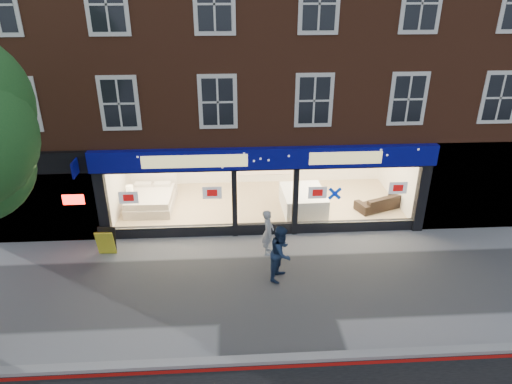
{
  "coord_description": "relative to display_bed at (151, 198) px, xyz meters",
  "views": [
    {
      "loc": [
        -1.17,
        -10.96,
        8.29
      ],
      "look_at": [
        -0.35,
        2.5,
        1.92
      ],
      "focal_mm": 32.0,
      "sensor_mm": 36.0,
      "label": 1
    }
  ],
  "objects": [
    {
      "name": "pedestrian_grey",
      "position": [
        4.3,
        -3.47,
        0.34
      ],
      "size": [
        0.47,
        0.63,
        1.57
      ],
      "primitive_type": "imported",
      "rotation": [
        0.0,
        0.0,
        1.39
      ],
      "color": "#A2A5A9",
      "rests_on": "ground"
    },
    {
      "name": "a_board",
      "position": [
        -0.98,
        -3.2,
        0.01
      ],
      "size": [
        0.61,
        0.41,
        0.91
      ],
      "primitive_type": "cube",
      "rotation": [
        0.0,
        0.0,
        -0.05
      ],
      "color": "gold",
      "rests_on": "ground"
    },
    {
      "name": "showroom_floor",
      "position": [
        4.3,
        -0.05,
        -0.39
      ],
      "size": [
        11.0,
        4.5,
        0.1
      ],
      "primitive_type": "cube",
      "color": "tan",
      "rests_on": "ground"
    },
    {
      "name": "sofa",
      "position": [
        8.9,
        -0.71,
        -0.07
      ],
      "size": [
        2.05,
        1.41,
        0.56
      ],
      "primitive_type": "imported",
      "rotation": [
        0.0,
        0.0,
        3.53
      ],
      "color": "black",
      "rests_on": "showroom_floor"
    },
    {
      "name": "pedestrian_blue",
      "position": [
        4.58,
        -4.86,
        0.43
      ],
      "size": [
        0.98,
        1.06,
        1.75
      ],
      "primitive_type": "imported",
      "rotation": [
        0.0,
        0.0,
        1.1
      ],
      "color": "#182844",
      "rests_on": "ground"
    },
    {
      "name": "mattress_stack",
      "position": [
        5.9,
        -0.69,
        0.05
      ],
      "size": [
        1.65,
        2.06,
        0.79
      ],
      "rotation": [
        0.0,
        0.0,
        0.04
      ],
      "color": "white",
      "rests_on": "showroom_floor"
    },
    {
      "name": "ground",
      "position": [
        4.3,
        -5.3,
        -0.44
      ],
      "size": [
        120.0,
        120.0,
        0.0
      ],
      "primitive_type": "plane",
      "color": "gray",
      "rests_on": "ground"
    },
    {
      "name": "building",
      "position": [
        4.28,
        1.63,
        6.23
      ],
      "size": [
        19.0,
        8.26,
        10.3
      ],
      "color": "brown",
      "rests_on": "ground"
    },
    {
      "name": "kerb_stone",
      "position": [
        4.3,
        -8.2,
        -0.38
      ],
      "size": [
        60.0,
        0.25,
        0.12
      ],
      "primitive_type": "cube",
      "color": "gray",
      "rests_on": "ground"
    },
    {
      "name": "bedside_table",
      "position": [
        -0.67,
        -0.49,
        -0.07
      ],
      "size": [
        0.51,
        0.51,
        0.55
      ],
      "primitive_type": "cube",
      "rotation": [
        0.0,
        0.0,
        -0.14
      ],
      "color": "brown",
      "rests_on": "showroom_floor"
    },
    {
      "name": "kerb_line",
      "position": [
        4.3,
        -8.4,
        -0.44
      ],
      "size": [
        60.0,
        0.1,
        0.01
      ],
      "primitive_type": "cube",
      "color": "#8C0A07",
      "rests_on": "ground"
    },
    {
      "name": "display_bed",
      "position": [
        0.0,
        0.0,
        0.0
      ],
      "size": [
        1.84,
        2.21,
        1.23
      ],
      "rotation": [
        0.0,
        0.0,
        -0.02
      ],
      "color": "beige",
      "rests_on": "showroom_floor"
    }
  ]
}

